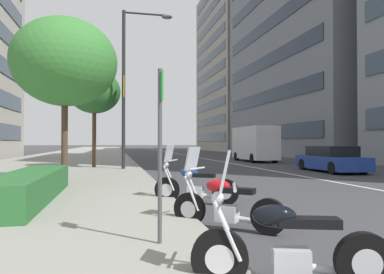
# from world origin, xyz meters

# --- Properties ---
(sidewalk_right_plaza) EXTENTS (160.00, 10.44, 0.15)m
(sidewalk_right_plaza) POSITION_xyz_m (30.00, 12.14, 0.07)
(sidewalk_right_plaza) COLOR gray
(sidewalk_right_plaza) RESTS_ON ground
(lane_centre_stripe) EXTENTS (110.00, 0.16, 0.01)m
(lane_centre_stripe) POSITION_xyz_m (35.00, 0.00, 0.00)
(lane_centre_stripe) COLOR silver
(lane_centre_stripe) RESTS_ON ground
(motorcycle_by_sign_pole) EXTENTS (0.86, 2.05, 1.47)m
(motorcycle_by_sign_pole) POSITION_xyz_m (-0.47, 6.63, 0.43)
(motorcycle_by_sign_pole) COLOR black
(motorcycle_by_sign_pole) RESTS_ON ground
(motorcycle_mid_row) EXTENTS (1.44, 1.70, 1.46)m
(motorcycle_mid_row) POSITION_xyz_m (2.15, 6.49, 0.43)
(motorcycle_mid_row) COLOR black
(motorcycle_mid_row) RESTS_ON ground
(motorcycle_under_tarp) EXTENTS (1.22, 1.95, 1.48)m
(motorcycle_under_tarp) POSITION_xyz_m (4.86, 6.45, 0.44)
(motorcycle_under_tarp) COLOR black
(motorcycle_under_tarp) RESTS_ON ground
(car_mid_block_traffic) EXTENTS (4.69, 2.01, 1.35)m
(car_mid_block_traffic) POSITION_xyz_m (12.98, -2.77, 0.64)
(car_mid_block_traffic) COLOR navy
(car_mid_block_traffic) RESTS_ON ground
(delivery_van_ahead) EXTENTS (5.41, 2.03, 2.79)m
(delivery_van_ahead) POSITION_xyz_m (23.19, -2.65, 1.48)
(delivery_van_ahead) COLOR silver
(delivery_van_ahead) RESTS_ON ground
(parking_sign_by_curb) EXTENTS (0.32, 0.06, 2.43)m
(parking_sign_by_curb) POSITION_xyz_m (1.01, 7.79, 1.61)
(parking_sign_by_curb) COLOR #47494C
(parking_sign_by_curb) RESTS_ON sidewalk_right_plaza
(street_lamp_with_banners) EXTENTS (1.26, 2.70, 8.42)m
(street_lamp_with_banners) POSITION_xyz_m (15.39, 7.53, 5.17)
(street_lamp_with_banners) COLOR #232326
(street_lamp_with_banners) RESTS_ON sidewalk_right_plaza
(clipped_hedge_bed) EXTENTS (5.75, 1.10, 0.67)m
(clipped_hedge_bed) POSITION_xyz_m (5.38, 10.41, 0.48)
(clipped_hedge_bed) COLOR #28602D
(clipped_hedge_bed) RESTS_ON sidewalk_right_plaza
(street_tree_mid_sidewalk) EXTENTS (3.66, 3.66, 5.80)m
(street_tree_mid_sidewalk) POSITION_xyz_m (9.41, 10.12, 4.38)
(street_tree_mid_sidewalk) COLOR #473323
(street_tree_mid_sidewalk) RESTS_ON sidewalk_right_plaza
(street_tree_far_plaza) EXTENTS (2.93, 2.93, 5.53)m
(street_tree_far_plaza) POSITION_xyz_m (17.13, 9.51, 4.42)
(street_tree_far_plaza) COLOR #473323
(street_tree_far_plaza) RESTS_ON sidewalk_right_plaza
(office_tower_far_left_down_avenue) EXTENTS (26.32, 20.66, 33.64)m
(office_tower_far_left_down_avenue) POSITION_xyz_m (35.08, -19.20, 16.82)
(office_tower_far_left_down_avenue) COLOR slate
(office_tower_far_left_down_avenue) RESTS_ON ground
(office_tower_mid_left) EXTENTS (21.56, 17.54, 30.93)m
(office_tower_mid_left) POSITION_xyz_m (60.30, -17.64, 15.47)
(office_tower_mid_left) COLOR gray
(office_tower_mid_left) RESTS_ON ground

